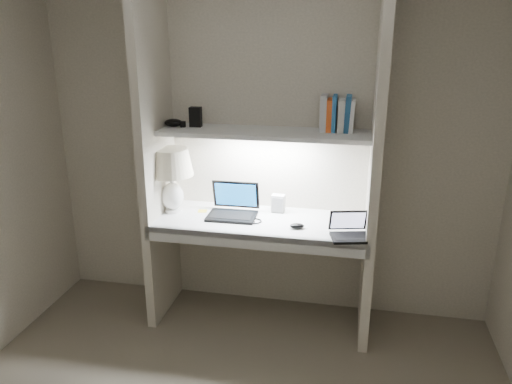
% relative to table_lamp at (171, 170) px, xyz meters
% --- Properties ---
extents(back_wall, '(3.20, 0.01, 2.50)m').
position_rel_table_lamp_xyz_m(back_wall, '(0.64, 0.24, 0.17)').
color(back_wall, beige).
rests_on(back_wall, floor).
extents(alcove_panel_left, '(0.06, 0.55, 2.50)m').
position_rel_table_lamp_xyz_m(alcove_panel_left, '(-0.09, -0.03, 0.17)').
color(alcove_panel_left, beige).
rests_on(alcove_panel_left, floor).
extents(alcove_panel_right, '(0.06, 0.55, 2.50)m').
position_rel_table_lamp_xyz_m(alcove_panel_right, '(1.37, -0.03, 0.17)').
color(alcove_panel_right, beige).
rests_on(alcove_panel_right, floor).
extents(desk, '(1.40, 0.55, 0.04)m').
position_rel_table_lamp_xyz_m(desk, '(0.64, -0.03, -0.33)').
color(desk, white).
rests_on(desk, alcove_panel_left).
extents(desk_apron, '(1.46, 0.03, 0.10)m').
position_rel_table_lamp_xyz_m(desk_apron, '(0.64, -0.29, -0.36)').
color(desk_apron, silver).
rests_on(desk_apron, desk).
extents(shelf, '(1.40, 0.36, 0.03)m').
position_rel_table_lamp_xyz_m(shelf, '(0.64, 0.06, 0.27)').
color(shelf, silver).
rests_on(shelf, back_wall).
extents(strip_light, '(0.60, 0.04, 0.02)m').
position_rel_table_lamp_xyz_m(strip_light, '(0.64, 0.06, 0.25)').
color(strip_light, white).
rests_on(strip_light, shelf).
extents(table_lamp, '(0.31, 0.31, 0.46)m').
position_rel_table_lamp_xyz_m(table_lamp, '(0.00, 0.00, 0.00)').
color(table_lamp, white).
rests_on(table_lamp, desk).
extents(laptop_main, '(0.34, 0.29, 0.22)m').
position_rel_table_lamp_xyz_m(laptop_main, '(0.44, 0.02, -0.26)').
color(laptop_main, black).
rests_on(laptop_main, desk).
extents(laptop_netbook, '(0.28, 0.26, 0.16)m').
position_rel_table_lamp_xyz_m(laptop_netbook, '(1.24, -0.21, -0.27)').
color(laptop_netbook, black).
rests_on(laptop_netbook, desk).
extents(speaker, '(0.09, 0.07, 0.13)m').
position_rel_table_lamp_xyz_m(speaker, '(0.73, 0.14, -0.24)').
color(speaker, silver).
rests_on(speaker, desk).
extents(mouse, '(0.11, 0.08, 0.04)m').
position_rel_table_lamp_xyz_m(mouse, '(0.90, -0.14, -0.29)').
color(mouse, black).
rests_on(mouse, desk).
extents(cable_coil, '(0.12, 0.12, 0.01)m').
position_rel_table_lamp_xyz_m(cable_coil, '(0.61, -0.08, -0.30)').
color(cable_coil, black).
rests_on(cable_coil, desk).
extents(sticky_note, '(0.07, 0.07, 0.00)m').
position_rel_table_lamp_xyz_m(sticky_note, '(0.20, 0.04, -0.31)').
color(sticky_note, yellow).
rests_on(sticky_note, desk).
extents(book_row, '(0.22, 0.16, 0.24)m').
position_rel_table_lamp_xyz_m(book_row, '(1.11, 0.15, 0.40)').
color(book_row, white).
rests_on(book_row, shelf).
extents(shelf_box, '(0.08, 0.06, 0.13)m').
position_rel_table_lamp_xyz_m(shelf_box, '(0.16, 0.11, 0.35)').
color(shelf_box, black).
rests_on(shelf_box, shelf).
extents(shelf_gadget, '(0.14, 0.11, 0.05)m').
position_rel_table_lamp_xyz_m(shelf_gadget, '(0.01, 0.08, 0.31)').
color(shelf_gadget, black).
rests_on(shelf_gadget, shelf).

